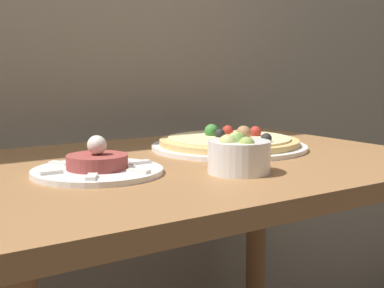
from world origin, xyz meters
The scene contains 4 objects.
dining_table centered at (0.00, 0.36, 0.65)m, with size 1.02×0.73×0.78m.
pizza_plate centered at (0.16, 0.43, 0.79)m, with size 0.37×0.37×0.06m.
tartare_plate centered at (-0.22, 0.33, 0.79)m, with size 0.24×0.24×0.07m.
small_bowl centered at (0.00, 0.20, 0.81)m, with size 0.11×0.11×0.08m.
Camera 1 is at (-0.60, -0.55, 0.97)m, focal length 50.00 mm.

